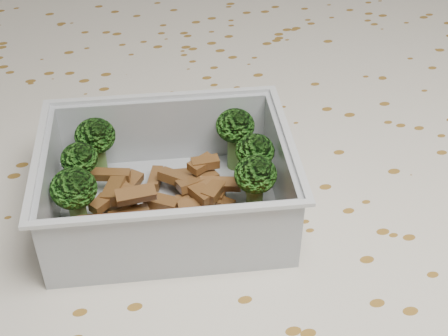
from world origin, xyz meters
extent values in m
cube|color=brown|center=(0.00, 0.00, 0.73)|extent=(1.40, 0.90, 0.04)
cube|color=silver|center=(0.00, 0.00, 0.75)|extent=(1.46, 0.96, 0.01)
cube|color=silver|center=(0.00, 0.48, 0.66)|extent=(1.46, 0.01, 0.18)
cube|color=silver|center=(-0.04, 0.00, 0.76)|extent=(0.18, 0.14, 0.00)
cube|color=silver|center=(-0.03, 0.05, 0.79)|extent=(0.16, 0.03, 0.05)
cube|color=silver|center=(-0.05, -0.06, 0.79)|extent=(0.16, 0.03, 0.05)
cube|color=silver|center=(0.04, -0.02, 0.79)|extent=(0.02, 0.11, 0.05)
cube|color=silver|center=(-0.11, 0.01, 0.79)|extent=(0.02, 0.11, 0.05)
cube|color=silver|center=(-0.03, 0.06, 0.81)|extent=(0.17, 0.03, 0.00)
cube|color=silver|center=(-0.05, -0.07, 0.81)|extent=(0.17, 0.03, 0.00)
cube|color=silver|center=(0.04, -0.02, 0.81)|extent=(0.02, 0.12, 0.00)
cube|color=silver|center=(-0.12, 0.01, 0.81)|extent=(0.02, 0.12, 0.00)
cylinder|color=#608C3F|center=(-0.08, 0.04, 0.77)|extent=(0.01, 0.01, 0.03)
ellipsoid|color=#377E21|center=(-0.08, 0.04, 0.80)|extent=(0.03, 0.03, 0.02)
cylinder|color=#608C3F|center=(0.02, 0.03, 0.77)|extent=(0.01, 0.01, 0.03)
ellipsoid|color=#377E21|center=(0.02, 0.03, 0.80)|extent=(0.03, 0.03, 0.02)
cylinder|color=#608C3F|center=(-0.09, 0.02, 0.77)|extent=(0.01, 0.01, 0.03)
ellipsoid|color=#377E21|center=(-0.09, 0.02, 0.80)|extent=(0.03, 0.03, 0.02)
cylinder|color=#608C3F|center=(0.03, 0.00, 0.77)|extent=(0.01, 0.01, 0.03)
ellipsoid|color=#377E21|center=(0.03, 0.00, 0.80)|extent=(0.03, 0.03, 0.02)
cylinder|color=#608C3F|center=(-0.10, -0.01, 0.77)|extent=(0.01, 0.01, 0.03)
ellipsoid|color=#377E21|center=(-0.10, -0.01, 0.80)|extent=(0.03, 0.03, 0.03)
cylinder|color=#608C3F|center=(0.02, -0.03, 0.77)|extent=(0.01, 0.01, 0.03)
ellipsoid|color=#377E21|center=(0.02, -0.03, 0.80)|extent=(0.03, 0.03, 0.02)
cube|color=brown|center=(-0.02, -0.01, 0.77)|extent=(0.02, 0.03, 0.01)
cube|color=brown|center=(-0.07, 0.00, 0.77)|extent=(0.03, 0.02, 0.01)
cube|color=brown|center=(-0.01, -0.01, 0.77)|extent=(0.03, 0.02, 0.01)
cube|color=brown|center=(-0.06, 0.02, 0.77)|extent=(0.02, 0.02, 0.01)
cube|color=brown|center=(-0.03, 0.01, 0.77)|extent=(0.02, 0.02, 0.01)
cube|color=brown|center=(-0.07, 0.03, 0.78)|extent=(0.03, 0.02, 0.01)
cube|color=brown|center=(-0.06, -0.01, 0.78)|extent=(0.03, 0.01, 0.01)
cube|color=brown|center=(-0.04, 0.03, 0.77)|extent=(0.02, 0.02, 0.01)
cube|color=brown|center=(-0.02, -0.01, 0.77)|extent=(0.02, 0.01, 0.01)
cube|color=brown|center=(-0.01, 0.01, 0.78)|extent=(0.02, 0.01, 0.01)
cube|color=brown|center=(-0.07, 0.01, 0.77)|extent=(0.02, 0.03, 0.01)
cube|color=brown|center=(-0.01, -0.01, 0.77)|extent=(0.02, 0.02, 0.01)
cube|color=brown|center=(-0.02, 0.00, 0.77)|extent=(0.02, 0.03, 0.01)
cube|color=brown|center=(-0.08, 0.00, 0.77)|extent=(0.03, 0.03, 0.01)
cube|color=brown|center=(-0.06, 0.01, 0.77)|extent=(0.02, 0.02, 0.01)
cube|color=brown|center=(-0.01, 0.00, 0.77)|extent=(0.03, 0.02, 0.01)
cube|color=brown|center=(-0.07, -0.01, 0.77)|extent=(0.03, 0.01, 0.01)
cube|color=brown|center=(-0.04, 0.00, 0.77)|extent=(0.03, 0.02, 0.01)
cube|color=brown|center=(-0.01, 0.01, 0.78)|extent=(0.02, 0.02, 0.01)
cube|color=brown|center=(-0.01, 0.00, 0.77)|extent=(0.03, 0.02, 0.01)
cube|color=brown|center=(-0.02, -0.01, 0.77)|extent=(0.02, 0.01, 0.01)
cube|color=brown|center=(0.00, 0.00, 0.78)|extent=(0.03, 0.02, 0.01)
cube|color=brown|center=(0.00, -0.01, 0.76)|extent=(0.02, 0.02, 0.01)
cube|color=brown|center=(-0.02, 0.02, 0.76)|extent=(0.03, 0.01, 0.01)
cylinder|color=#AF4823|center=(-0.04, -0.04, 0.78)|extent=(0.12, 0.04, 0.02)
sphere|color=#AF4823|center=(0.02, -0.05, 0.78)|extent=(0.02, 0.02, 0.02)
sphere|color=#AF4823|center=(-0.10, -0.03, 0.78)|extent=(0.02, 0.02, 0.02)
camera|label=1|loc=(-0.08, -0.33, 1.06)|focal=50.00mm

